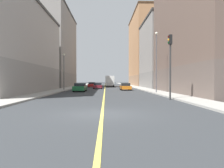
# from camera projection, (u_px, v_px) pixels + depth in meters

# --- Properties ---
(ground_plane) EXTENTS (400.00, 400.00, 0.00)m
(ground_plane) POSITION_uv_depth(u_px,v_px,m) (102.00, 114.00, 12.01)
(ground_plane) COLOR #303437
(ground_plane) RESTS_ON ground
(sidewalk_left) EXTENTS (2.51, 168.00, 0.15)m
(sidewalk_left) POSITION_uv_depth(u_px,v_px,m) (133.00, 86.00, 61.20)
(sidewalk_left) COLOR #9E9B93
(sidewalk_left) RESTS_ON ground
(sidewalk_right) EXTENTS (2.51, 168.00, 0.15)m
(sidewalk_right) POSITION_uv_depth(u_px,v_px,m) (77.00, 87.00, 60.76)
(sidewalk_right) COLOR #9E9B93
(sidewalk_right) RESTS_ON ground
(lane_center_stripe) EXTENTS (0.16, 154.00, 0.01)m
(lane_center_stripe) POSITION_uv_depth(u_px,v_px,m) (105.00, 87.00, 60.98)
(lane_center_stripe) COLOR #E5D14C
(lane_center_stripe) RESTS_ON ground
(building_left_near) EXTENTS (8.49, 23.32, 18.31)m
(building_left_near) POSITION_uv_depth(u_px,v_px,m) (203.00, 25.00, 29.64)
(building_left_near) COLOR brown
(building_left_near) RESTS_ON ground
(building_left_mid) EXTENTS (8.49, 16.96, 15.66)m
(building_left_mid) POSITION_uv_depth(u_px,v_px,m) (162.00, 54.00, 50.70)
(building_left_mid) COLOR slate
(building_left_mid) RESTS_ON ground
(building_left_far) EXTENTS (8.49, 26.06, 23.26)m
(building_left_far) POSITION_uv_depth(u_px,v_px,m) (145.00, 50.00, 72.97)
(building_left_far) COLOR #8F6B4F
(building_left_far) RESTS_ON ground
(building_right_corner) EXTENTS (8.49, 25.13, 12.82)m
(building_right_corner) POSITION_uv_depth(u_px,v_px,m) (12.00, 48.00, 31.63)
(building_right_corner) COLOR gray
(building_right_corner) RESTS_ON ground
(building_right_midblock) EXTENTS (8.49, 24.27, 19.74)m
(building_right_midblock) POSITION_uv_depth(u_px,v_px,m) (55.00, 49.00, 57.87)
(building_right_midblock) COLOR slate
(building_right_midblock) RESTS_ON ground
(traffic_light_left_near) EXTENTS (0.40, 0.32, 6.03)m
(traffic_light_left_near) POSITION_uv_depth(u_px,v_px,m) (170.00, 58.00, 20.53)
(traffic_light_left_near) COLOR #2D2D2D
(traffic_light_left_near) RESTS_ON ground
(street_lamp_left_near) EXTENTS (0.36, 0.36, 8.30)m
(street_lamp_left_near) POSITION_uv_depth(u_px,v_px,m) (156.00, 56.00, 30.52)
(street_lamp_left_near) COLOR #4C4C51
(street_lamp_left_near) RESTS_ON ground
(street_lamp_right_near) EXTENTS (0.36, 0.36, 6.35)m
(street_lamp_right_near) POSITION_uv_depth(u_px,v_px,m) (64.00, 68.00, 38.99)
(street_lamp_right_near) COLOR #4C4C51
(street_lamp_right_near) RESTS_ON ground
(car_green) EXTENTS (1.92, 4.53, 1.35)m
(car_green) POSITION_uv_depth(u_px,v_px,m) (80.00, 87.00, 35.52)
(car_green) COLOR #1E6B38
(car_green) RESTS_ON ground
(car_orange) EXTENTS (1.91, 3.99, 1.29)m
(car_orange) POSITION_uv_depth(u_px,v_px,m) (125.00, 87.00, 40.11)
(car_orange) COLOR orange
(car_orange) RESTS_ON ground
(car_maroon) EXTENTS (1.91, 4.53, 1.28)m
(car_maroon) POSITION_uv_depth(u_px,v_px,m) (98.00, 86.00, 47.14)
(car_maroon) COLOR maroon
(car_maroon) RESTS_ON ground
(car_red) EXTENTS (1.93, 4.54, 1.30)m
(car_red) POSITION_uv_depth(u_px,v_px,m) (92.00, 85.00, 56.61)
(car_red) COLOR red
(car_red) RESTS_ON ground
(box_truck) EXTENTS (2.41, 7.84, 2.99)m
(box_truck) POSITION_uv_depth(u_px,v_px,m) (110.00, 81.00, 61.33)
(box_truck) COLOR maroon
(box_truck) RESTS_ON ground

